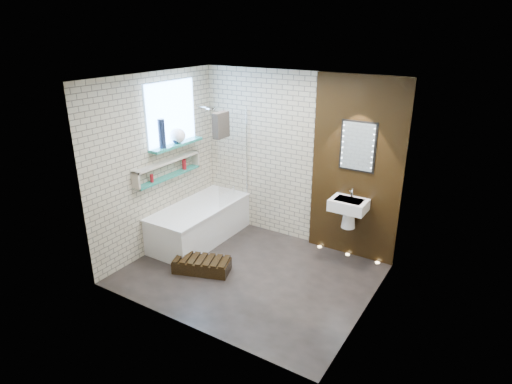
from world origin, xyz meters
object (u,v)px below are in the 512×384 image
Objects in this scene: bath_screen at (233,158)px; led_mirror at (358,146)px; bathtub at (200,222)px; washbasin at (349,209)px; walnut_step at (202,266)px.

led_mirror is (1.82, 0.34, 0.37)m from bath_screen.
washbasin reaches higher than bathtub.
bathtub is 1.14m from bath_screen.
led_mirror is at bearing 90.00° from washbasin.
washbasin is 2.19m from walnut_step.
bathtub is at bearing -163.99° from washbasin.
bath_screen is 1.83× the size of walnut_step.
bathtub is 1.24× the size of bath_screen.
bath_screen is 2.00× the size of led_mirror.
washbasin is 0.88m from led_mirror.
bathtub is at bearing 129.80° from walnut_step.
bathtub is 1.00m from walnut_step.
led_mirror is (0.00, 0.16, 0.86)m from washbasin.
walnut_step is (-1.55, -1.37, -0.70)m from washbasin.
bath_screen is 1.71m from walnut_step.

